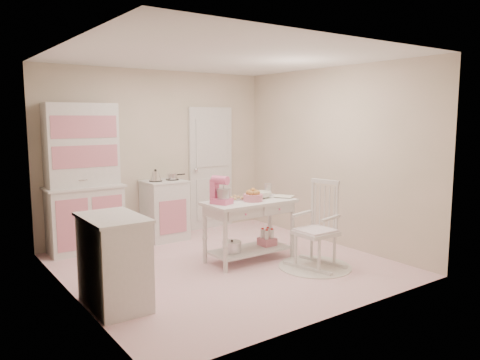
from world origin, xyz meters
name	(u,v)px	position (x,y,z in m)	size (l,w,h in m)	color
room_shell	(225,136)	(0.00, 0.00, 1.65)	(3.84, 3.84, 2.62)	pink
door	(211,168)	(0.95, 1.87, 1.02)	(0.82, 0.05, 2.04)	silver
hutch	(84,178)	(-1.25, 1.66, 1.04)	(1.06, 0.50, 2.08)	silver
stove	(165,210)	(-0.05, 1.61, 0.46)	(0.62, 0.57, 0.92)	silver
base_cabinet	(114,262)	(-1.63, -0.45, 0.46)	(0.54, 0.84, 0.92)	silver
lace_rug	(315,266)	(0.87, -0.73, 0.01)	(0.92, 0.92, 0.01)	white
rocking_chair	(316,224)	(0.87, -0.73, 0.55)	(0.48, 0.72, 1.10)	silver
work_table	(249,231)	(0.37, -0.02, 0.40)	(1.20, 0.60, 0.80)	silver
stand_mixer	(222,190)	(-0.05, 0.00, 0.97)	(0.20, 0.28, 0.34)	pink
cookie_tray	(232,199)	(0.22, 0.16, 0.81)	(0.34, 0.24, 0.02)	silver
bread_basket	(253,198)	(0.39, -0.07, 0.85)	(0.25, 0.25, 0.09)	#D47A8D
mixing_bowl	(261,195)	(0.63, 0.06, 0.84)	(0.27, 0.27, 0.08)	white
metal_pitcher	(268,190)	(0.81, 0.14, 0.89)	(0.10, 0.10, 0.17)	silver
recipe_book	(282,198)	(0.82, -0.14, 0.81)	(0.18, 0.25, 0.02)	white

